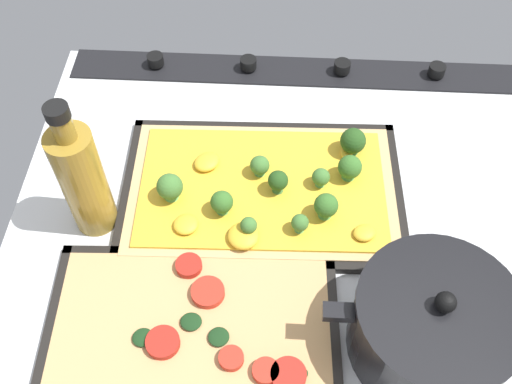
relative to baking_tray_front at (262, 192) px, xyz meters
The scene contains 8 objects.
ground_plane 6.63cm from the baking_tray_front, 133.11° to the left, with size 79.70×68.57×3.00cm, color silver.
stove_control_panel 26.50cm from the baking_tray_front, 99.44° to the right, with size 76.52×7.00×2.60cm.
baking_tray_front is the anchor object (origin of this frame).
broccoli_pizza 1.59cm from the baking_tray_front, 152.46° to the left, with size 38.83×24.66×5.71cm.
baking_tray_back 22.43cm from the baking_tray_front, 69.86° to the left, with size 37.35×22.99×1.30cm.
veggie_pizza_back 22.47cm from the baking_tray_front, 71.30° to the left, with size 34.86×20.49×1.90cm.
cooking_pot 30.64cm from the baking_tray_front, 133.40° to the left, with size 25.89×19.07×12.88cm.
oil_bottle 25.47cm from the baking_tray_front, 13.93° to the left, with size 5.94×5.94×22.51cm.
Camera 1 is at (2.49, 46.90, 70.58)cm, focal length 41.92 mm.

